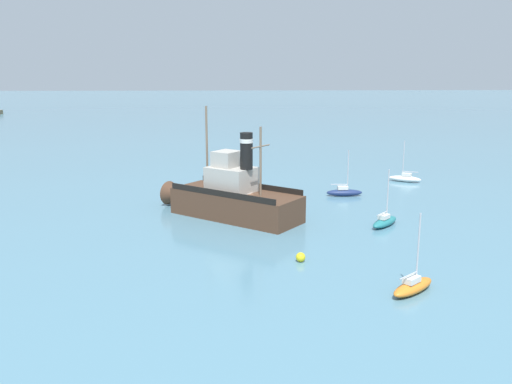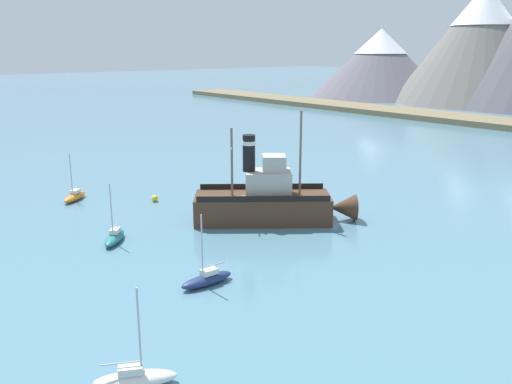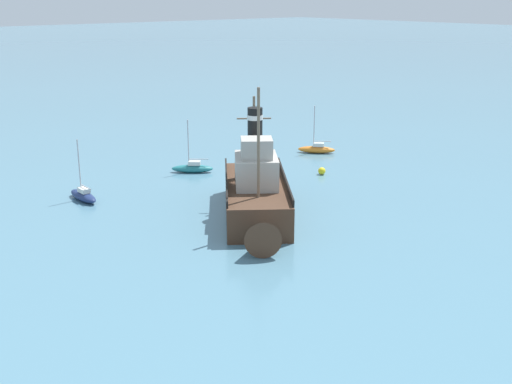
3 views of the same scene
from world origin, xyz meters
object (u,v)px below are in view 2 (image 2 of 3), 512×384
(sailboat_teal, at_px, (115,237))
(sailboat_white, at_px, (135,378))
(old_tugboat, at_px, (269,201))
(sailboat_orange, at_px, (75,196))
(mooring_buoy, at_px, (155,198))
(sailboat_navy, at_px, (207,279))

(sailboat_teal, xyz_separation_m, sailboat_white, (18.48, -7.58, 0.00))
(old_tugboat, distance_m, sailboat_orange, 20.91)
(sailboat_orange, bearing_deg, sailboat_teal, -8.84)
(sailboat_teal, relative_size, mooring_buoy, 7.30)
(mooring_buoy, bearing_deg, sailboat_white, -30.49)
(sailboat_orange, xyz_separation_m, sailboat_teal, (14.08, -2.19, 0.00))
(sailboat_teal, bearing_deg, sailboat_navy, 5.87)
(old_tugboat, xyz_separation_m, sailboat_teal, (-3.64, -13.20, -1.40))
(sailboat_orange, bearing_deg, sailboat_navy, -2.28)
(old_tugboat, bearing_deg, sailboat_navy, -57.10)
(sailboat_orange, relative_size, sailboat_white, 1.00)
(sailboat_navy, relative_size, sailboat_teal, 1.00)
(sailboat_white, xyz_separation_m, mooring_buoy, (-26.95, 15.87, -0.09))
(sailboat_navy, bearing_deg, sailboat_white, -51.12)
(sailboat_orange, height_order, sailboat_navy, same)
(sailboat_white, bearing_deg, sailboat_orange, 163.29)
(sailboat_white, bearing_deg, sailboat_teal, 157.69)
(sailboat_orange, height_order, sailboat_teal, same)
(sailboat_orange, xyz_separation_m, sailboat_navy, (25.50, -1.02, 0.00))
(sailboat_navy, distance_m, sailboat_teal, 11.48)
(old_tugboat, distance_m, sailboat_teal, 13.77)
(sailboat_navy, distance_m, mooring_buoy, 21.12)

